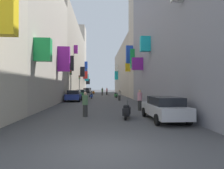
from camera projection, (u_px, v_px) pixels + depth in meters
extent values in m
plane|color=#424244|center=(101.00, 97.00, 35.91)|extent=(140.00, 140.00, 0.00)
cube|color=yellow|center=(0.00, 15.00, 7.90)|extent=(1.30, 0.50, 1.73)
cube|color=#B2A899|center=(26.00, 42.00, 19.98)|extent=(6.00, 15.21, 13.59)
cube|color=purple|center=(64.00, 59.00, 21.55)|extent=(1.37, 0.53, 2.83)
cube|color=green|center=(43.00, 50.00, 13.96)|extent=(1.20, 0.64, 1.70)
cube|color=#9E9384|center=(66.00, 61.00, 42.92)|extent=(6.00, 30.74, 15.76)
cube|color=black|center=(83.00, 72.00, 46.14)|extent=(1.07, 0.60, 2.43)
cube|color=black|center=(72.00, 63.00, 30.08)|extent=(0.64, 0.40, 2.42)
cube|color=blue|center=(85.00, 74.00, 55.57)|extent=(0.89, 0.58, 2.99)
cube|color=purple|center=(76.00, 49.00, 34.92)|extent=(0.68, 0.48, 1.54)
cube|color=red|center=(85.00, 75.00, 53.73)|extent=(1.28, 0.61, 2.06)
cube|color=#B2A899|center=(76.00, 60.00, 61.86)|extent=(6.00, 7.17, 21.29)
cube|color=blue|center=(86.00, 65.00, 59.25)|extent=(0.89, 0.65, 2.15)
cube|color=black|center=(88.00, 82.00, 64.79)|extent=(1.31, 0.49, 1.81)
cube|color=black|center=(86.00, 70.00, 60.22)|extent=(0.77, 0.41, 2.86)
cube|color=#19B2BF|center=(87.00, 77.00, 59.21)|extent=(1.21, 0.50, 2.17)
cube|color=gray|center=(186.00, 22.00, 17.93)|extent=(6.00, 22.80, 16.25)
cube|color=purple|center=(137.00, 64.00, 22.68)|extent=(1.33, 0.38, 1.49)
cube|color=#19B2BF|center=(145.00, 44.00, 19.48)|extent=(1.02, 0.63, 1.54)
cube|color=green|center=(132.00, 59.00, 28.35)|extent=(0.64, 0.46, 2.87)
cube|color=#B2A899|center=(148.00, 46.00, 31.84)|extent=(6.00, 5.08, 17.79)
cube|color=blue|center=(129.00, 55.00, 29.70)|extent=(1.08, 0.61, 2.76)
cube|color=yellow|center=(128.00, 67.00, 32.30)|extent=(0.85, 0.43, 1.54)
cube|color=#9E9384|center=(131.00, 71.00, 50.38)|extent=(6.00, 32.13, 12.06)
cube|color=#19B2BF|center=(116.00, 76.00, 54.60)|extent=(0.95, 0.62, 2.42)
cube|color=white|center=(116.00, 68.00, 54.17)|extent=(0.92, 0.63, 1.42)
cube|color=white|center=(88.00, 91.00, 56.86)|extent=(1.77, 4.26, 0.70)
cube|color=black|center=(88.00, 89.00, 57.08)|extent=(1.56, 2.38, 0.56)
cylinder|color=black|center=(91.00, 92.00, 55.52)|extent=(0.18, 0.60, 0.60)
cylinder|color=black|center=(85.00, 92.00, 55.40)|extent=(0.18, 0.60, 0.60)
cylinder|color=black|center=(92.00, 92.00, 58.32)|extent=(0.18, 0.60, 0.60)
cylinder|color=black|center=(86.00, 92.00, 58.21)|extent=(0.18, 0.60, 0.60)
cube|color=black|center=(86.00, 92.00, 48.58)|extent=(1.65, 4.15, 0.66)
cube|color=black|center=(87.00, 89.00, 48.79)|extent=(1.46, 2.33, 0.58)
cylinder|color=black|center=(89.00, 93.00, 47.26)|extent=(0.18, 0.60, 0.60)
cylinder|color=black|center=(83.00, 93.00, 47.16)|extent=(0.18, 0.60, 0.60)
cylinder|color=black|center=(90.00, 93.00, 50.00)|extent=(0.18, 0.60, 0.60)
cylinder|color=black|center=(84.00, 93.00, 49.89)|extent=(0.18, 0.60, 0.60)
cube|color=#236638|center=(81.00, 94.00, 34.19)|extent=(1.74, 4.37, 0.59)
cube|color=black|center=(81.00, 91.00, 34.41)|extent=(1.53, 2.44, 0.52)
cylinder|color=black|center=(85.00, 96.00, 32.81)|extent=(0.18, 0.60, 0.60)
cylinder|color=black|center=(75.00, 96.00, 32.70)|extent=(0.18, 0.60, 0.60)
cylinder|color=black|center=(86.00, 95.00, 35.68)|extent=(0.18, 0.60, 0.60)
cylinder|color=black|center=(77.00, 95.00, 35.57)|extent=(0.18, 0.60, 0.60)
cube|color=#B7B7BC|center=(164.00, 110.00, 11.34)|extent=(1.73, 4.41, 0.65)
cube|color=black|center=(165.00, 101.00, 11.13)|extent=(1.52, 2.47, 0.48)
cylinder|color=black|center=(144.00, 112.00, 12.74)|extent=(0.18, 0.60, 0.60)
cylinder|color=black|center=(169.00, 112.00, 12.85)|extent=(0.18, 0.60, 0.60)
cylinder|color=black|center=(157.00, 120.00, 9.83)|extent=(0.18, 0.60, 0.60)
cylinder|color=black|center=(189.00, 119.00, 9.94)|extent=(0.18, 0.60, 0.60)
cube|color=navy|center=(74.00, 97.00, 25.55)|extent=(1.80, 3.90, 0.68)
cube|color=black|center=(74.00, 92.00, 25.75)|extent=(1.58, 2.19, 0.53)
cylinder|color=black|center=(79.00, 100.00, 24.32)|extent=(0.18, 0.60, 0.60)
cylinder|color=black|center=(65.00, 100.00, 24.21)|extent=(0.18, 0.60, 0.60)
cylinder|color=black|center=(81.00, 98.00, 26.89)|extent=(0.18, 0.60, 0.60)
cylinder|color=black|center=(69.00, 98.00, 26.78)|extent=(0.18, 0.60, 0.60)
cube|color=orange|center=(93.00, 92.00, 47.83)|extent=(0.66, 1.15, 0.45)
cube|color=black|center=(93.00, 91.00, 48.02)|extent=(0.43, 0.61, 0.16)
cylinder|color=#4C4C51|center=(94.00, 91.00, 47.31)|extent=(0.12, 0.28, 0.68)
cylinder|color=black|center=(94.00, 93.00, 47.17)|extent=(0.20, 0.49, 0.48)
cylinder|color=black|center=(93.00, 93.00, 48.48)|extent=(0.20, 0.49, 0.48)
cube|color=silver|center=(90.00, 95.00, 35.58)|extent=(0.57, 1.16, 0.45)
cube|color=black|center=(90.00, 93.00, 35.80)|extent=(0.38, 0.59, 0.16)
cylinder|color=#4C4C51|center=(90.00, 93.00, 35.03)|extent=(0.09, 0.28, 0.68)
cylinder|color=black|center=(90.00, 96.00, 34.88)|extent=(0.15, 0.49, 0.48)
cylinder|color=black|center=(91.00, 96.00, 36.28)|extent=(0.15, 0.49, 0.48)
cube|color=black|center=(127.00, 111.00, 11.98)|extent=(0.70, 1.22, 0.45)
cube|color=black|center=(126.00, 107.00, 11.77)|extent=(0.44, 0.62, 0.16)
cylinder|color=#4C4C51|center=(127.00, 105.00, 12.55)|extent=(0.12, 0.28, 0.68)
cylinder|color=black|center=(128.00, 113.00, 12.69)|extent=(0.21, 0.49, 0.48)
cylinder|color=black|center=(126.00, 116.00, 11.27)|extent=(0.21, 0.49, 0.48)
cube|color=#2D4CAD|center=(91.00, 96.00, 30.52)|extent=(0.51, 1.13, 0.45)
cube|color=black|center=(91.00, 94.00, 30.31)|extent=(0.36, 0.58, 0.16)
cylinder|color=#4C4C51|center=(91.00, 94.00, 31.07)|extent=(0.08, 0.28, 0.68)
cylinder|color=black|center=(91.00, 97.00, 31.20)|extent=(0.13, 0.49, 0.48)
cylinder|color=black|center=(91.00, 98.00, 29.83)|extent=(0.13, 0.49, 0.48)
cube|color=#287F3D|center=(116.00, 95.00, 33.08)|extent=(0.54, 1.06, 0.45)
cube|color=black|center=(116.00, 93.00, 33.28)|extent=(0.37, 0.59, 0.16)
cylinder|color=#4C4C51|center=(116.00, 93.00, 32.58)|extent=(0.09, 0.28, 0.68)
cylinder|color=black|center=(117.00, 97.00, 32.45)|extent=(0.15, 0.49, 0.48)
cylinder|color=black|center=(115.00, 96.00, 33.71)|extent=(0.15, 0.49, 0.48)
cylinder|color=black|center=(107.00, 93.00, 44.75)|extent=(0.38, 0.38, 0.83)
cylinder|color=pink|center=(107.00, 90.00, 44.76)|extent=(0.45, 0.45, 0.66)
sphere|color=tan|center=(107.00, 88.00, 44.76)|extent=(0.22, 0.22, 0.22)
cylinder|color=#3A3A3A|center=(102.00, 94.00, 41.45)|extent=(0.33, 0.33, 0.84)
cylinder|color=#4C724C|center=(102.00, 90.00, 41.46)|extent=(0.39, 0.39, 0.67)
sphere|color=tan|center=(102.00, 88.00, 41.46)|extent=(0.23, 0.23, 0.23)
cylinder|color=#2E2E2E|center=(140.00, 106.00, 15.83)|extent=(0.45, 0.45, 0.85)
cylinder|color=pink|center=(140.00, 97.00, 15.84)|extent=(0.54, 0.54, 0.67)
sphere|color=tan|center=(140.00, 91.00, 15.84)|extent=(0.23, 0.23, 0.23)
cylinder|color=#2D2D2D|center=(85.00, 111.00, 12.68)|extent=(0.41, 0.41, 0.80)
cylinder|color=#4C724C|center=(85.00, 100.00, 12.69)|extent=(0.49, 0.49, 0.63)
sphere|color=tan|center=(85.00, 94.00, 12.69)|extent=(0.22, 0.22, 0.22)
cylinder|color=#2E2E2E|center=(119.00, 98.00, 26.84)|extent=(0.41, 0.41, 0.75)
cylinder|color=#B2AD9E|center=(119.00, 93.00, 26.85)|extent=(0.48, 0.48, 0.60)
sphere|color=tan|center=(119.00, 90.00, 26.85)|extent=(0.20, 0.20, 0.20)
cylinder|color=#2D2D2D|center=(79.00, 87.00, 39.80)|extent=(0.12, 0.12, 3.59)
cube|color=black|center=(79.00, 77.00, 39.82)|extent=(0.26, 0.26, 0.75)
sphere|color=red|center=(79.00, 76.00, 39.68)|extent=(0.14, 0.14, 0.14)
sphere|color=orange|center=(79.00, 77.00, 39.68)|extent=(0.14, 0.14, 0.14)
sphere|color=green|center=(79.00, 78.00, 39.68)|extent=(0.14, 0.14, 0.14)
cylinder|color=#2D2D2D|center=(71.00, 87.00, 28.48)|extent=(0.12, 0.12, 3.79)
cube|color=black|center=(71.00, 72.00, 28.50)|extent=(0.26, 0.26, 0.75)
sphere|color=red|center=(71.00, 70.00, 28.36)|extent=(0.14, 0.14, 0.14)
sphere|color=orange|center=(71.00, 72.00, 28.36)|extent=(0.14, 0.14, 0.14)
sphere|color=green|center=(71.00, 74.00, 28.36)|extent=(0.14, 0.14, 0.14)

